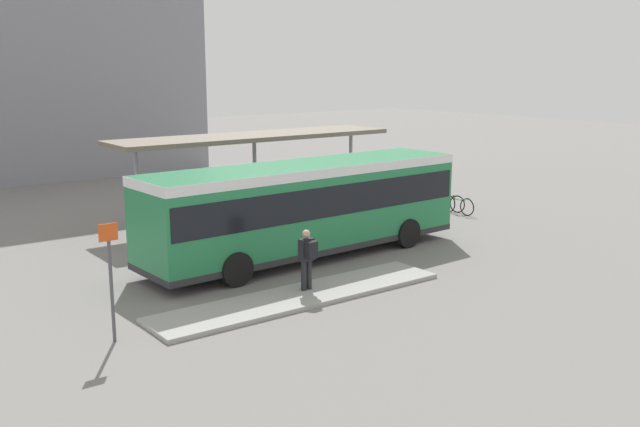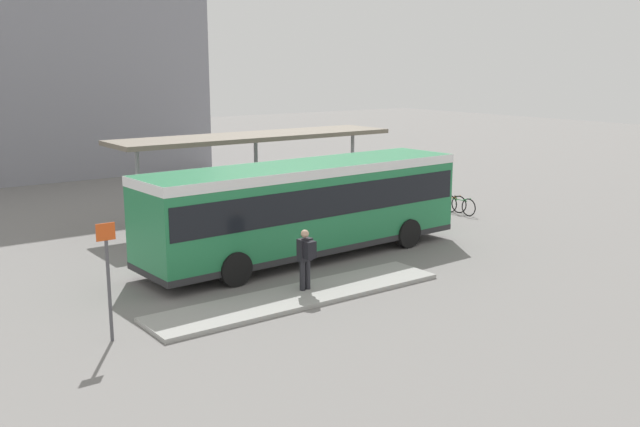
{
  "view_description": "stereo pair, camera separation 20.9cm",
  "coord_description": "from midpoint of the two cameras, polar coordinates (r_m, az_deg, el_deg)",
  "views": [
    {
      "loc": [
        -13.41,
        -18.62,
        6.28
      ],
      "look_at": [
        0.57,
        0.0,
        1.41
      ],
      "focal_mm": 40.0,
      "sensor_mm": 36.0,
      "label": 1
    },
    {
      "loc": [
        -13.24,
        -18.74,
        6.28
      ],
      "look_at": [
        0.57,
        0.0,
        1.41
      ],
      "focal_mm": 40.0,
      "sensor_mm": 36.0,
      "label": 2
    }
  ],
  "objects": [
    {
      "name": "bicycle_orange",
      "position": [
        31.61,
        10.46,
        0.87
      ],
      "size": [
        0.48,
        1.78,
        0.77
      ],
      "rotation": [
        0.0,
        0.0,
        -1.4
      ],
      "color": "black",
      "rests_on": "ground_plane"
    },
    {
      "name": "bicycle_green",
      "position": [
        31.09,
        11.28,
        0.65
      ],
      "size": [
        0.48,
        1.79,
        0.77
      ],
      "rotation": [
        0.0,
        0.0,
        -1.55
      ],
      "color": "black",
      "rests_on": "ground_plane"
    },
    {
      "name": "city_bus",
      "position": [
        23.38,
        -0.85,
        0.85
      ],
      "size": [
        11.54,
        3.09,
        3.13
      ],
      "rotation": [
        0.0,
        0.0,
        0.04
      ],
      "color": "#237A47",
      "rests_on": "ground_plane"
    },
    {
      "name": "station_shelter",
      "position": [
        29.54,
        -4.98,
        6.03
      ],
      "size": [
        12.09,
        2.8,
        3.49
      ],
      "color": "#706656",
      "rests_on": "ground_plane"
    },
    {
      "name": "platform_sign",
      "position": [
        16.94,
        -16.24,
        -4.85
      ],
      "size": [
        0.44,
        0.08,
        2.8
      ],
      "color": "#4C4C51",
      "rests_on": "ground_plane"
    },
    {
      "name": "ground_plane",
      "position": [
        23.79,
        -0.86,
        -3.49
      ],
      "size": [
        120.0,
        120.0,
        0.0
      ],
      "primitive_type": "plane",
      "color": "slate"
    },
    {
      "name": "curb_island",
      "position": [
        19.66,
        -1.34,
        -6.63
      ],
      "size": [
        8.75,
        1.8,
        0.12
      ],
      "color": "#9E9E99",
      "rests_on": "ground_plane"
    },
    {
      "name": "pedestrian_waiting",
      "position": [
        19.71,
        -0.83,
        -3.4
      ],
      "size": [
        0.44,
        0.46,
        1.72
      ],
      "rotation": [
        0.0,
        0.0,
        1.66
      ],
      "color": "#232328",
      "rests_on": "curb_island"
    }
  ]
}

